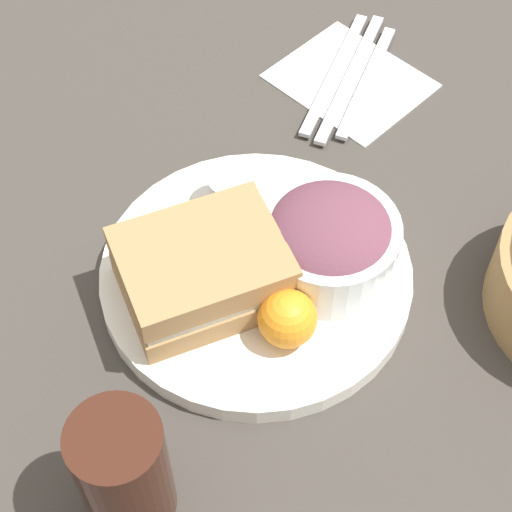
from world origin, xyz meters
name	(u,v)px	position (x,y,z in m)	size (l,w,h in m)	color
ground_plane	(256,282)	(0.00, 0.00, 0.00)	(4.00, 4.00, 0.00)	#3D3833
plate	(256,276)	(0.00, 0.00, 0.01)	(0.28, 0.28, 0.02)	white
sandwich	(203,271)	(0.05, -0.02, 0.05)	(0.16, 0.15, 0.06)	#A37A4C
salad_bowl	(329,240)	(-0.05, 0.04, 0.05)	(0.12, 0.12, 0.07)	white
dressing_cup	(232,191)	(-0.04, -0.07, 0.04)	(0.04, 0.04, 0.04)	#B7B7BC
orange_wedge	(287,318)	(0.03, 0.06, 0.04)	(0.05, 0.05, 0.05)	orange
drink_glass	(124,472)	(0.21, 0.08, 0.06)	(0.07, 0.07, 0.12)	#38190F
napkin	(350,80)	(-0.26, -0.11, 0.00)	(0.13, 0.15, 0.00)	white
fork	(335,73)	(-0.25, -0.13, 0.01)	(0.20, 0.01, 0.01)	silver
knife	(351,77)	(-0.26, -0.11, 0.01)	(0.21, 0.01, 0.01)	silver
spoon	(367,81)	(-0.26, -0.10, 0.01)	(0.18, 0.01, 0.01)	silver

